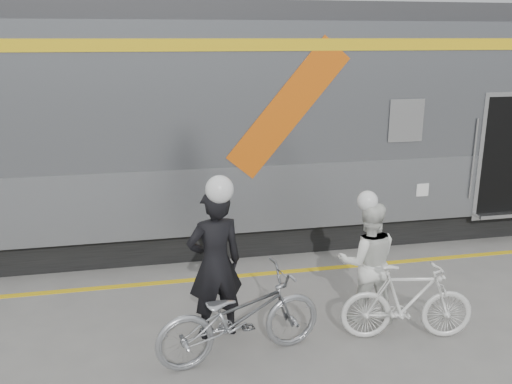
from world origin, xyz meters
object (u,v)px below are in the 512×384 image
object	(u,v)px
woman	(367,262)
bicycle_right	(407,302)
man	(215,264)
bicycle_left	(240,316)

from	to	relation	value
woman	bicycle_right	xyz separation A→B (m)	(0.30, -0.55, -0.31)
man	woman	xyz separation A→B (m)	(1.95, -0.01, -0.14)
bicycle_left	bicycle_right	xyz separation A→B (m)	(2.05, -0.01, -0.03)
woman	man	bearing A→B (deg)	10.12
man	woman	size ratio (longest dim) A/B	1.18
bicycle_right	man	bearing A→B (deg)	86.47
woman	bicycle_right	world-z (taller)	woman
man	bicycle_left	distance (m)	0.72
woman	bicycle_right	size ratio (longest dim) A/B	0.99
man	woman	world-z (taller)	man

